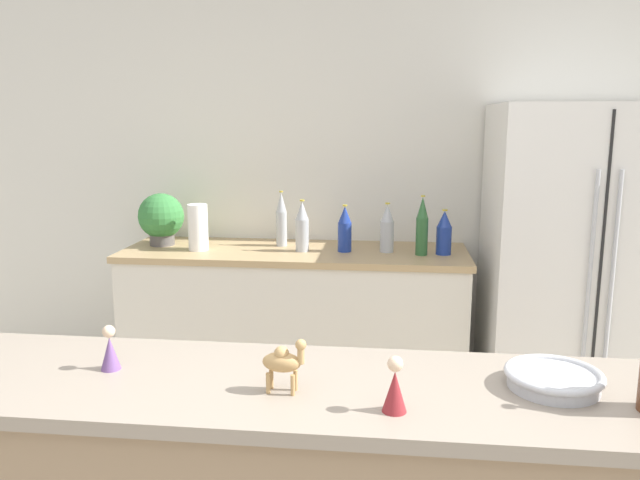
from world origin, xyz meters
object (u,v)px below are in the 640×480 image
(back_bottle_5, at_px, (281,220))
(wise_man_figurine_blue, at_px, (395,388))
(potted_plant, at_px, (161,218))
(fruit_bowl, at_px, (554,378))
(refrigerator, at_px, (576,269))
(back_bottle_0, at_px, (302,227))
(back_bottle_2, at_px, (422,227))
(back_bottle_3, at_px, (387,229))
(back_bottle_1, at_px, (345,229))
(back_bottle_4, at_px, (444,233))
(camel_figurine, at_px, (284,361))
(paper_towel_roll, at_px, (198,227))
(wise_man_figurine_crimson, at_px, (110,350))

(back_bottle_5, distance_m, wise_man_figurine_blue, 2.26)
(potted_plant, distance_m, fruit_bowl, 2.59)
(refrigerator, height_order, back_bottle_0, refrigerator)
(wise_man_figurine_blue, bearing_deg, potted_plant, 122.26)
(back_bottle_2, xyz_separation_m, back_bottle_3, (-0.19, 0.06, -0.02))
(back_bottle_3, bearing_deg, back_bottle_1, -176.15)
(back_bottle_4, xyz_separation_m, camel_figurine, (-0.53, -1.96, 0.04))
(refrigerator, distance_m, back_bottle_2, 0.83)
(back_bottle_4, relative_size, wise_man_figurine_blue, 1.88)
(back_bottle_3, bearing_deg, back_bottle_5, 170.37)
(potted_plant, bearing_deg, back_bottle_1, -3.24)
(back_bottle_1, relative_size, back_bottle_2, 0.81)
(back_bottle_0, bearing_deg, refrigerator, -1.47)
(back_bottle_1, bearing_deg, paper_towel_roll, -176.37)
(back_bottle_5, height_order, fruit_bowl, back_bottle_5)
(back_bottle_1, relative_size, back_bottle_3, 0.95)
(camel_figurine, distance_m, wise_man_figurine_crimson, 0.48)
(potted_plant, bearing_deg, wise_man_figurine_blue, -57.74)
(back_bottle_1, height_order, back_bottle_3, back_bottle_3)
(back_bottle_3, relative_size, back_bottle_4, 1.11)
(potted_plant, bearing_deg, back_bottle_5, 4.76)
(refrigerator, bearing_deg, wise_man_figurine_blue, -115.57)
(potted_plant, bearing_deg, back_bottle_2, -3.95)
(camel_figurine, bearing_deg, back_bottle_2, 77.98)
(refrigerator, bearing_deg, back_bottle_3, 175.87)
(potted_plant, bearing_deg, refrigerator, -2.91)
(back_bottle_0, bearing_deg, wise_man_figurine_blue, -76.16)
(back_bottle_4, relative_size, back_bottle_5, 0.77)
(back_bottle_0, xyz_separation_m, wise_man_figurine_blue, (0.50, -2.03, -0.01))
(back_bottle_2, xyz_separation_m, back_bottle_4, (0.12, 0.03, -0.04))
(fruit_bowl, distance_m, camel_figurine, 0.66)
(back_bottle_2, height_order, back_bottle_4, back_bottle_2)
(back_bottle_4, xyz_separation_m, wise_man_figurine_blue, (-0.27, -2.04, 0.01))
(back_bottle_0, bearing_deg, wise_man_figurine_crimson, -97.15)
(back_bottle_3, height_order, wise_man_figurine_crimson, back_bottle_3)
(back_bottle_5, relative_size, camel_figurine, 2.35)
(potted_plant, distance_m, wise_man_figurine_blue, 2.49)
(back_bottle_1, bearing_deg, wise_man_figurine_blue, -82.58)
(paper_towel_roll, xyz_separation_m, back_bottle_5, (0.44, 0.17, 0.02))
(paper_towel_roll, relative_size, fruit_bowl, 1.09)
(fruit_bowl, bearing_deg, back_bottle_0, 115.39)
(potted_plant, height_order, back_bottle_5, back_bottle_5)
(potted_plant, relative_size, back_bottle_2, 0.93)
(potted_plant, xyz_separation_m, wise_man_figurine_crimson, (0.60, -1.95, -0.03))
(back_bottle_2, height_order, wise_man_figurine_blue, back_bottle_2)
(back_bottle_1, bearing_deg, camel_figurine, -89.88)
(refrigerator, xyz_separation_m, back_bottle_4, (-0.68, 0.04, 0.17))
(back_bottle_3, xyz_separation_m, wise_man_figurine_blue, (0.04, -2.06, 0.00))
(camel_figurine, bearing_deg, back_bottle_4, 74.87)
(back_bottle_4, height_order, wise_man_figurine_blue, back_bottle_4)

